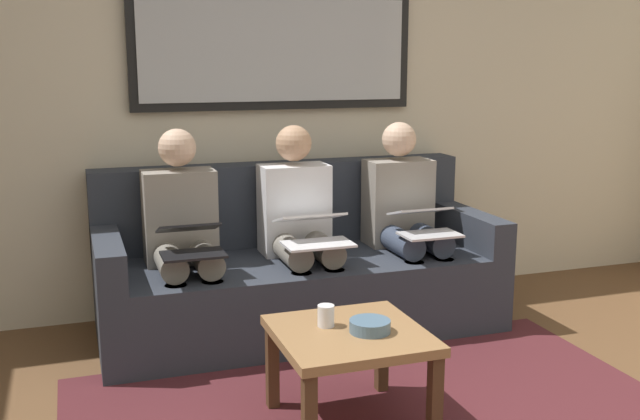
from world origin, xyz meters
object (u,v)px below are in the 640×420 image
at_px(coffee_table, 350,345).
at_px(person_right, 183,232).
at_px(cup, 326,316).
at_px(laptop_black, 190,239).
at_px(couch, 296,272).
at_px(laptop_white, 313,229).
at_px(framed_mirror, 275,50).
at_px(laptop_silver, 424,221).
at_px(person_middle, 300,223).
at_px(person_left, 405,215).
at_px(bowl, 370,326).

xyz_separation_m(coffee_table, person_right, (0.49, -1.15, 0.26)).
distance_m(cup, laptop_black, 0.94).
xyz_separation_m(couch, laptop_white, (0.00, 0.31, 0.32)).
bearing_deg(coffee_table, person_right, -66.73).
bearing_deg(person_right, framed_mirror, -144.48).
xyz_separation_m(laptop_silver, person_middle, (0.64, -0.25, -0.02)).
relative_size(couch, cup, 24.44).
bearing_deg(framed_mirror, laptop_silver, 132.27).
bearing_deg(cup, laptop_white, -104.94).
height_order(person_right, laptop_black, person_right).
bearing_deg(person_right, person_left, 180.00).
height_order(framed_mirror, person_right, framed_mirror).
relative_size(bowl, laptop_white, 0.47).
relative_size(laptop_silver, laptop_white, 0.93).
distance_m(framed_mirror, laptop_silver, 1.33).
relative_size(coffee_table, bowl, 3.57).
bearing_deg(bowl, framed_mirror, -92.60).
bearing_deg(person_right, laptop_silver, 169.07).
xyz_separation_m(cup, person_left, (-0.86, -1.07, 0.15)).
xyz_separation_m(coffee_table, cup, (0.08, -0.08, 0.11)).
bearing_deg(person_right, person_middle, 180.00).
bearing_deg(laptop_white, person_left, -159.33).
relative_size(bowl, person_left, 0.15).
distance_m(person_left, person_right, 1.28).
xyz_separation_m(framed_mirror, bowl, (0.07, 1.65, -1.11)).
bearing_deg(couch, laptop_silver, 153.72).
relative_size(coffee_table, laptop_white, 1.68).
relative_size(cup, person_left, 0.08).
xyz_separation_m(coffee_table, person_left, (-0.79, -1.15, 0.26)).
distance_m(laptop_silver, laptop_white, 0.64).
relative_size(person_middle, person_right, 1.00).
xyz_separation_m(couch, bowl, (0.07, 1.26, 0.13)).
relative_size(cup, person_middle, 0.08).
bearing_deg(person_right, cup, 111.39).
relative_size(cup, laptop_silver, 0.27).
height_order(coffee_table, person_left, person_left).
relative_size(framed_mirror, cup, 18.77).
relative_size(couch, laptop_white, 6.20).
bearing_deg(framed_mirror, person_middle, 90.00).
height_order(coffee_table, person_right, person_right).
distance_m(cup, person_left, 1.38).
xyz_separation_m(couch, person_left, (-0.64, 0.07, 0.30)).
height_order(bowl, person_left, person_left).
bearing_deg(coffee_table, person_middle, -97.23).
xyz_separation_m(person_middle, laptop_white, (0.00, 0.24, 0.02)).
distance_m(person_middle, laptop_white, 0.24).
bearing_deg(person_left, laptop_silver, 90.00).
bearing_deg(cup, laptop_silver, -136.31).
height_order(framed_mirror, person_middle, framed_mirror).
distance_m(bowl, person_right, 1.33).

